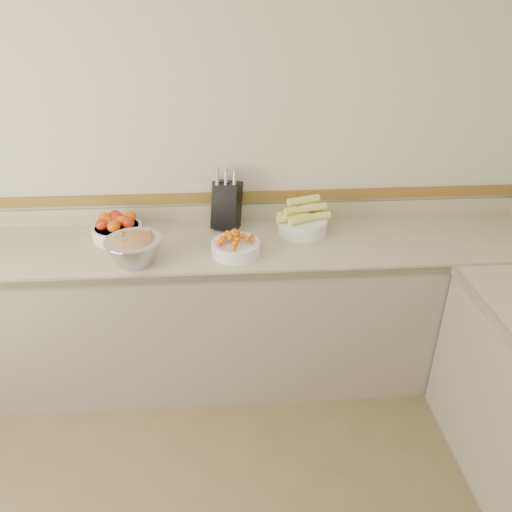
{
  "coord_description": "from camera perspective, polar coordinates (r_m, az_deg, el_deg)",
  "views": [
    {
      "loc": [
        0.2,
        -0.76,
        2.18
      ],
      "look_at": [
        0.35,
        1.35,
        1.0
      ],
      "focal_mm": 35.0,
      "sensor_mm": 36.0,
      "label": 1
    }
  ],
  "objects": [
    {
      "name": "back_wall",
      "position": [
        2.91,
        -7.94,
        11.22
      ],
      "size": [
        4.0,
        0.0,
        4.0
      ],
      "primitive_type": "plane",
      "rotation": [
        1.57,
        0.0,
        0.0
      ],
      "color": "beige",
      "rests_on": "ground_plane"
    },
    {
      "name": "counter_back",
      "position": [
        2.99,
        -7.18,
        -6.34
      ],
      "size": [
        4.0,
        0.65,
        1.08
      ],
      "color": "tan",
      "rests_on": "ground_plane"
    },
    {
      "name": "knife_block",
      "position": [
        2.89,
        -3.37,
        5.99
      ],
      "size": [
        0.2,
        0.22,
        0.36
      ],
      "color": "black",
      "rests_on": "counter_back"
    },
    {
      "name": "tomato_bowl",
      "position": [
        2.9,
        -15.62,
        3.13
      ],
      "size": [
        0.28,
        0.28,
        0.14
      ],
      "color": "white",
      "rests_on": "counter_back"
    },
    {
      "name": "cherry_tomato_bowl",
      "position": [
        2.63,
        -2.33,
        1.2
      ],
      "size": [
        0.26,
        0.26,
        0.14
      ],
      "color": "white",
      "rests_on": "counter_back"
    },
    {
      "name": "corn_bowl",
      "position": [
        2.86,
        5.34,
        3.96
      ],
      "size": [
        0.32,
        0.29,
        0.21
      ],
      "color": "white",
      "rests_on": "counter_back"
    },
    {
      "name": "rhubarb_bowl",
      "position": [
        2.6,
        -13.73,
        0.88
      ],
      "size": [
        0.29,
        0.29,
        0.16
      ],
      "color": "#B2B2BA",
      "rests_on": "counter_back"
    }
  ]
}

